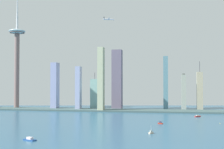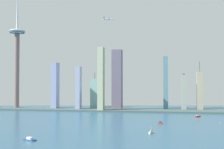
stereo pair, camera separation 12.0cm
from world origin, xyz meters
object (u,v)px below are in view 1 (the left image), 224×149
(skyscraper_2, at_px, (117,80))
(skyscraper_5, at_px, (200,91))
(skyscraper_6, at_px, (95,93))
(skyscraper_7, at_px, (184,92))
(channel_buoy_1, at_px, (220,123))
(observation_tower, at_px, (17,50))
(boat_1, at_px, (30,139))
(airplane, at_px, (109,19))
(boat_5, at_px, (160,123))
(skyscraper_3, at_px, (55,86))
(skyscraper_1, at_px, (78,88))
(skyscraper_4, at_px, (166,83))
(boat_3, at_px, (151,132))
(boat_4, at_px, (198,116))
(skyscraper_8, at_px, (101,79))

(skyscraper_2, xyz_separation_m, skyscraper_5, (225.43, 44.99, -30.37))
(skyscraper_6, height_order, skyscraper_7, skyscraper_6)
(skyscraper_2, relative_size, channel_buoy_1, 80.86)
(observation_tower, bearing_deg, boat_1, -60.73)
(airplane, bearing_deg, boat_5, -81.32)
(skyscraper_3, bearing_deg, skyscraper_1, -13.61)
(skyscraper_4, height_order, skyscraper_6, skyscraper_4)
(skyscraper_4, xyz_separation_m, boat_3, (-19.84, -422.53, -72.12))
(boat_3, distance_m, boat_4, 254.11)
(boat_1, relative_size, channel_buoy_1, 9.33)
(skyscraper_5, bearing_deg, skyscraper_8, -157.53)
(boat_5, bearing_deg, boat_3, -77.58)
(boat_5, height_order, channel_buoy_1, boat_5)
(skyscraper_2, bearing_deg, airplane, -112.79)
(skyscraper_8, relative_size, boat_1, 8.71)
(observation_tower, xyz_separation_m, boat_3, (399.53, -366.91, -165.18))
(skyscraper_3, distance_m, boat_1, 472.87)
(skyscraper_4, distance_m, airplane, 236.42)
(skyscraper_4, bearing_deg, skyscraper_6, 176.12)
(airplane, bearing_deg, boat_3, -91.30)
(skyscraper_1, distance_m, skyscraper_2, 109.32)
(skyscraper_4, distance_m, skyscraper_6, 210.00)
(boat_1, xyz_separation_m, airplane, (20.40, 430.20, 241.48))
(skyscraper_2, relative_size, skyscraper_7, 1.65)
(skyscraper_1, distance_m, boat_5, 333.38)
(boat_5, relative_size, airplane, 0.32)
(boat_4, bearing_deg, boat_1, -159.55)
(observation_tower, xyz_separation_m, boat_4, (487.61, -128.54, -165.46))
(skyscraper_6, xyz_separation_m, skyscraper_7, (256.04, -13.39, 5.88))
(skyscraper_7, distance_m, skyscraper_8, 236.34)
(skyscraper_8, bearing_deg, boat_5, -54.44)
(skyscraper_4, height_order, airplane, airplane)
(boat_1, bearing_deg, skyscraper_2, -70.38)
(boat_3, relative_size, channel_buoy_1, 5.62)
(skyscraper_8, xyz_separation_m, airplane, (15.97, 22.67, 160.15))
(skyscraper_3, relative_size, skyscraper_6, 1.25)
(observation_tower, relative_size, skyscraper_7, 3.59)
(skyscraper_6, distance_m, skyscraper_8, 123.55)
(observation_tower, xyz_separation_m, skyscraper_1, (187.49, -15.92, -108.03))
(skyscraper_2, distance_m, airplane, 166.05)
(channel_buoy_1, bearing_deg, skyscraper_1, 145.83)
(skyscraper_5, xyz_separation_m, boat_4, (-24.91, -196.06, -50.56))
(skyscraper_7, distance_m, channel_buoy_1, 302.42)
(skyscraper_4, height_order, skyscraper_7, skyscraper_4)
(skyscraper_2, bearing_deg, channel_buoy_1, -48.81)
(skyscraper_2, relative_size, airplane, 5.80)
(observation_tower, relative_size, airplane, 12.59)
(boat_1, distance_m, boat_5, 248.25)
(skyscraper_6, distance_m, boat_5, 384.32)
(skyscraper_1, distance_m, skyscraper_5, 335.63)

